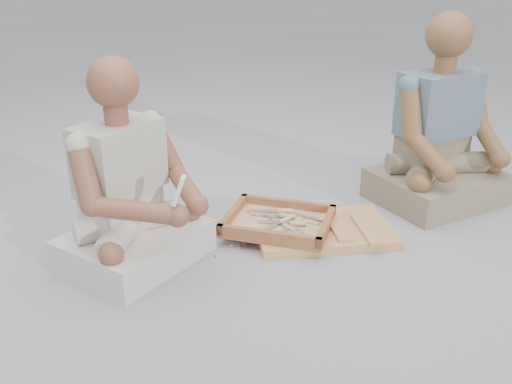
% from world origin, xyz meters
% --- Properties ---
extents(ground, '(60.00, 60.00, 0.00)m').
position_xyz_m(ground, '(0.00, 0.00, 0.00)').
color(ground, gray).
rests_on(ground, ground).
extents(carved_panel, '(0.73, 0.62, 0.04)m').
position_xyz_m(carved_panel, '(0.28, 0.50, 0.02)').
color(carved_panel, '#A87441').
rests_on(carved_panel, ground).
extents(tool_tray, '(0.50, 0.41, 0.06)m').
position_xyz_m(tool_tray, '(0.08, 0.44, 0.06)').
color(tool_tray, brown).
rests_on(tool_tray, carved_panel).
extents(chisel_0, '(0.22, 0.06, 0.02)m').
position_xyz_m(chisel_0, '(0.07, 0.55, 0.07)').
color(chisel_0, silver).
rests_on(chisel_0, tool_tray).
extents(chisel_1, '(0.22, 0.08, 0.02)m').
position_xyz_m(chisel_1, '(0.26, 0.50, 0.08)').
color(chisel_1, silver).
rests_on(chisel_1, tool_tray).
extents(chisel_2, '(0.22, 0.03, 0.02)m').
position_xyz_m(chisel_2, '(0.15, 0.43, 0.08)').
color(chisel_2, silver).
rests_on(chisel_2, tool_tray).
extents(chisel_3, '(0.13, 0.20, 0.02)m').
position_xyz_m(chisel_3, '(0.10, 0.44, 0.07)').
color(chisel_3, silver).
rests_on(chisel_3, tool_tray).
extents(chisel_4, '(0.22, 0.07, 0.02)m').
position_xyz_m(chisel_4, '(0.21, 0.47, 0.07)').
color(chisel_4, silver).
rests_on(chisel_4, tool_tray).
extents(chisel_5, '(0.09, 0.21, 0.02)m').
position_xyz_m(chisel_5, '(0.15, 0.44, 0.07)').
color(chisel_5, silver).
rests_on(chisel_5, tool_tray).
extents(chisel_6, '(0.16, 0.18, 0.02)m').
position_xyz_m(chisel_6, '(0.24, 0.31, 0.07)').
color(chisel_6, silver).
rests_on(chisel_6, tool_tray).
extents(chisel_7, '(0.18, 0.15, 0.02)m').
position_xyz_m(chisel_7, '(0.12, 0.40, 0.07)').
color(chisel_7, silver).
rests_on(chisel_7, tool_tray).
extents(chisel_8, '(0.22, 0.02, 0.02)m').
position_xyz_m(chisel_8, '(0.09, 0.49, 0.08)').
color(chisel_8, silver).
rests_on(chisel_8, tool_tray).
extents(wood_chip_0, '(0.02, 0.02, 0.00)m').
position_xyz_m(wood_chip_0, '(-0.14, 0.18, 0.00)').
color(wood_chip_0, tan).
rests_on(wood_chip_0, ground).
extents(wood_chip_1, '(0.02, 0.02, 0.00)m').
position_xyz_m(wood_chip_1, '(0.36, 0.54, 0.00)').
color(wood_chip_1, tan).
rests_on(wood_chip_1, ground).
extents(wood_chip_2, '(0.02, 0.02, 0.00)m').
position_xyz_m(wood_chip_2, '(0.09, 0.67, 0.00)').
color(wood_chip_2, tan).
rests_on(wood_chip_2, ground).
extents(wood_chip_3, '(0.02, 0.02, 0.00)m').
position_xyz_m(wood_chip_3, '(-0.05, 0.32, 0.00)').
color(wood_chip_3, tan).
rests_on(wood_chip_3, ground).
extents(wood_chip_4, '(0.02, 0.02, 0.00)m').
position_xyz_m(wood_chip_4, '(-0.13, 0.49, 0.00)').
color(wood_chip_4, tan).
rests_on(wood_chip_4, ground).
extents(wood_chip_5, '(0.02, 0.02, 0.00)m').
position_xyz_m(wood_chip_5, '(-0.24, 0.74, 0.00)').
color(wood_chip_5, tan).
rests_on(wood_chip_5, ground).
extents(wood_chip_6, '(0.02, 0.02, 0.00)m').
position_xyz_m(wood_chip_6, '(-0.26, 0.56, 0.00)').
color(wood_chip_6, tan).
rests_on(wood_chip_6, ground).
extents(wood_chip_7, '(0.02, 0.02, 0.00)m').
position_xyz_m(wood_chip_7, '(0.23, 0.70, 0.00)').
color(wood_chip_7, tan).
rests_on(wood_chip_7, ground).
extents(wood_chip_8, '(0.02, 0.02, 0.00)m').
position_xyz_m(wood_chip_8, '(-0.15, 0.18, 0.00)').
color(wood_chip_8, tan).
rests_on(wood_chip_8, ground).
extents(wood_chip_9, '(0.02, 0.02, 0.00)m').
position_xyz_m(wood_chip_9, '(-0.01, 0.59, 0.00)').
color(wood_chip_9, tan).
rests_on(wood_chip_9, ground).
extents(wood_chip_10, '(0.02, 0.02, 0.00)m').
position_xyz_m(wood_chip_10, '(-0.23, 0.38, 0.00)').
color(wood_chip_10, tan).
rests_on(wood_chip_10, ground).
extents(wood_chip_11, '(0.02, 0.02, 0.00)m').
position_xyz_m(wood_chip_11, '(-0.11, 0.29, 0.00)').
color(wood_chip_11, tan).
rests_on(wood_chip_11, ground).
extents(wood_chip_12, '(0.02, 0.02, 0.00)m').
position_xyz_m(wood_chip_12, '(-0.13, 0.23, 0.00)').
color(wood_chip_12, tan).
rests_on(wood_chip_12, ground).
extents(wood_chip_13, '(0.02, 0.02, 0.00)m').
position_xyz_m(wood_chip_13, '(0.33, 0.33, 0.00)').
color(wood_chip_13, tan).
rests_on(wood_chip_13, ground).
extents(craftsman, '(0.65, 0.67, 0.86)m').
position_xyz_m(craftsman, '(-0.47, 0.07, 0.29)').
color(craftsman, '#BAB5AD').
rests_on(craftsman, ground).
extents(companion, '(0.78, 0.78, 0.96)m').
position_xyz_m(companion, '(0.80, 1.04, 0.32)').
color(companion, '#7F6F5C').
rests_on(companion, ground).
extents(mobile_phone, '(0.06, 0.06, 0.11)m').
position_xyz_m(mobile_phone, '(-0.19, -0.09, 0.42)').
color(mobile_phone, silver).
rests_on(mobile_phone, craftsman).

